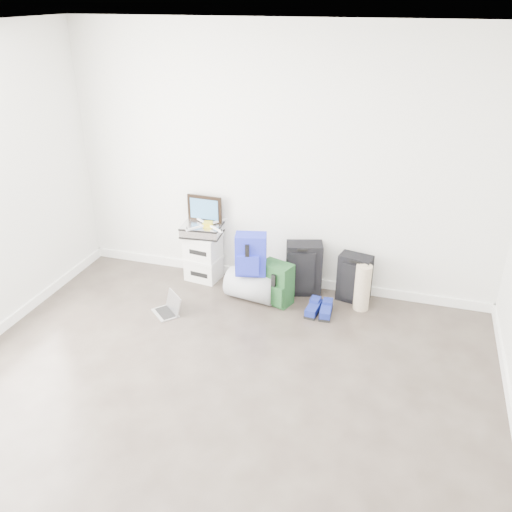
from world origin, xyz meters
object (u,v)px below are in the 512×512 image
(briefcase, at_px, (202,230))
(laptop, at_px, (169,309))
(large_suitcase, at_px, (304,269))
(duffel_bag, at_px, (252,286))
(carry_on, at_px, (354,278))
(boxes_stack, at_px, (203,257))

(briefcase, height_order, laptop, briefcase)
(large_suitcase, bearing_deg, duffel_bag, -165.52)
(large_suitcase, bearing_deg, carry_on, -17.29)
(boxes_stack, relative_size, laptop, 1.55)
(boxes_stack, xyz_separation_m, carry_on, (1.66, 0.00, -0.01))
(carry_on, bearing_deg, briefcase, -167.62)
(boxes_stack, xyz_separation_m, briefcase, (0.00, 0.00, 0.32))
(duffel_bag, height_order, large_suitcase, large_suitcase)
(boxes_stack, distance_m, laptop, 0.82)
(large_suitcase, distance_m, laptop, 1.46)
(boxes_stack, height_order, duffel_bag, boxes_stack)
(briefcase, relative_size, carry_on, 0.81)
(briefcase, bearing_deg, duffel_bag, -28.11)
(briefcase, height_order, large_suitcase, briefcase)
(boxes_stack, height_order, laptop, boxes_stack)
(boxes_stack, relative_size, briefcase, 1.27)
(duffel_bag, bearing_deg, laptop, -134.97)
(large_suitcase, bearing_deg, briefcase, 164.16)
(duffel_bag, distance_m, laptop, 0.88)
(carry_on, bearing_deg, duffel_bag, -152.29)
(briefcase, distance_m, laptop, 0.95)
(boxes_stack, bearing_deg, large_suitcase, 7.94)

